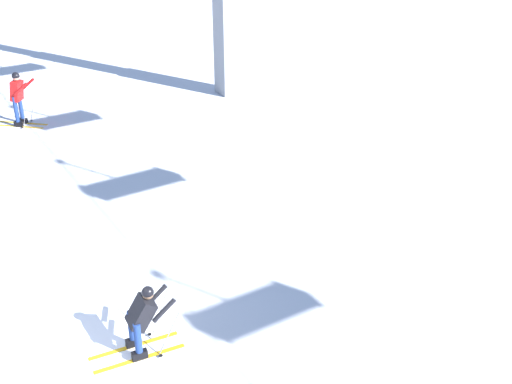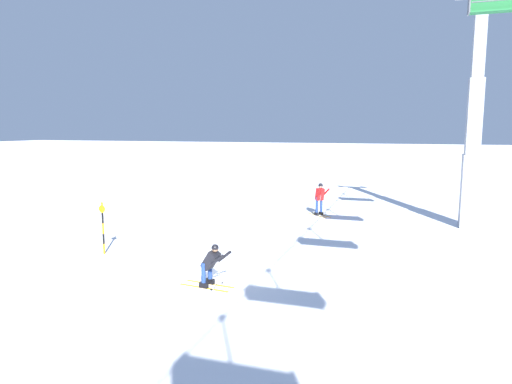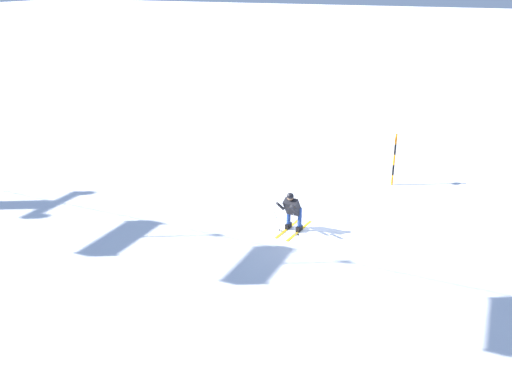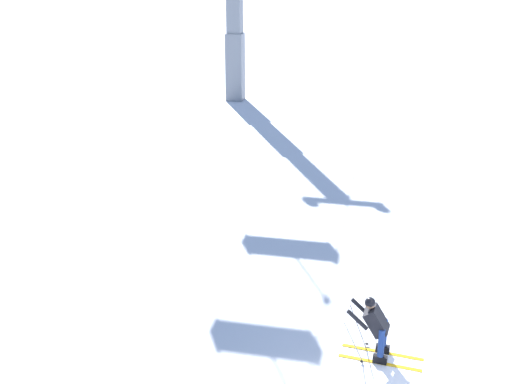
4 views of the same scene
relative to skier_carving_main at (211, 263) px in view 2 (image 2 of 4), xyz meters
The scene contains 6 objects.
ground_plane 1.59m from the skier_carving_main, 121.21° to the right, with size 260.00×260.00×0.00m, color white.
skier_carving_main is the anchor object (origin of this frame).
lift_tower_near 14.70m from the skier_carving_main, 143.86° to the left, with size 0.78×2.31×11.13m.
chairlift_seat_nearest 13.81m from the skier_carving_main, 129.87° to the left, with size 0.61×2.04×2.14m.
trail_marker_pole 5.73m from the skier_carving_main, 110.67° to the right, with size 0.07×0.28×2.00m.
skier_distant_uphill 12.30m from the skier_carving_main, behind, with size 1.43×1.52×1.82m.
Camera 2 is at (12.82, 6.64, 4.77)m, focal length 31.86 mm.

